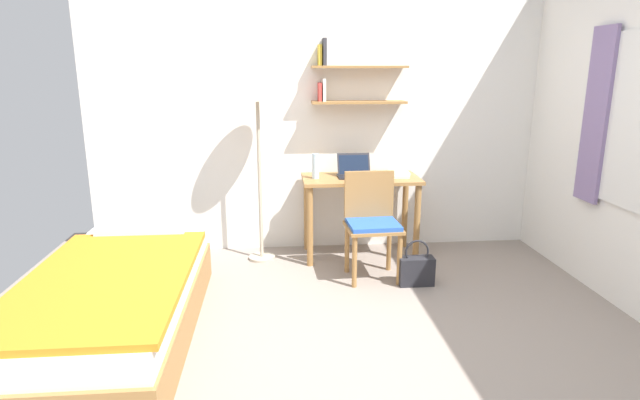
# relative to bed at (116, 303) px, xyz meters

# --- Properties ---
(ground_plane) EXTENTS (5.28, 5.28, 0.00)m
(ground_plane) POSITION_rel_bed_xyz_m (1.52, -0.34, -0.24)
(ground_plane) COLOR gray
(wall_back) EXTENTS (4.40, 0.27, 2.60)m
(wall_back) POSITION_rel_bed_xyz_m (1.53, 1.68, 1.07)
(wall_back) COLOR white
(wall_back) RESTS_ON ground_plane
(bed) EXTENTS (0.97, 2.06, 0.54)m
(bed) POSITION_rel_bed_xyz_m (0.00, 0.00, 0.00)
(bed) COLOR #9E703D
(bed) RESTS_ON ground_plane
(desk) EXTENTS (1.05, 0.53, 0.75)m
(desk) POSITION_rel_bed_xyz_m (1.81, 1.36, 0.36)
(desk) COLOR #9E703D
(desk) RESTS_ON ground_plane
(desk_chair) EXTENTS (0.46, 0.41, 0.88)m
(desk_chair) POSITION_rel_bed_xyz_m (1.82, 0.87, 0.25)
(desk_chair) COLOR #9E703D
(desk_chair) RESTS_ON ground_plane
(standing_lamp) EXTENTS (0.39, 0.39, 1.66)m
(standing_lamp) POSITION_rel_bed_xyz_m (0.90, 1.35, 1.22)
(standing_lamp) COLOR #B2A893
(standing_lamp) RESTS_ON ground_plane
(laptop) EXTENTS (0.30, 0.23, 0.20)m
(laptop) POSITION_rel_bed_xyz_m (1.75, 1.39, 0.56)
(laptop) COLOR black
(laptop) RESTS_ON desk
(water_bottle) EXTENTS (0.06, 0.06, 0.22)m
(water_bottle) POSITION_rel_bed_xyz_m (1.40, 1.34, 0.62)
(water_bottle) COLOR silver
(water_bottle) RESTS_ON desk
(book_stack) EXTENTS (0.20, 0.23, 0.05)m
(book_stack) POSITION_rel_bed_xyz_m (2.16, 1.36, 0.53)
(book_stack) COLOR silver
(book_stack) RESTS_ON desk
(handbag) EXTENTS (0.28, 0.13, 0.38)m
(handbag) POSITION_rel_bed_xyz_m (2.15, 0.65, -0.11)
(handbag) COLOR #232328
(handbag) RESTS_ON ground_plane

